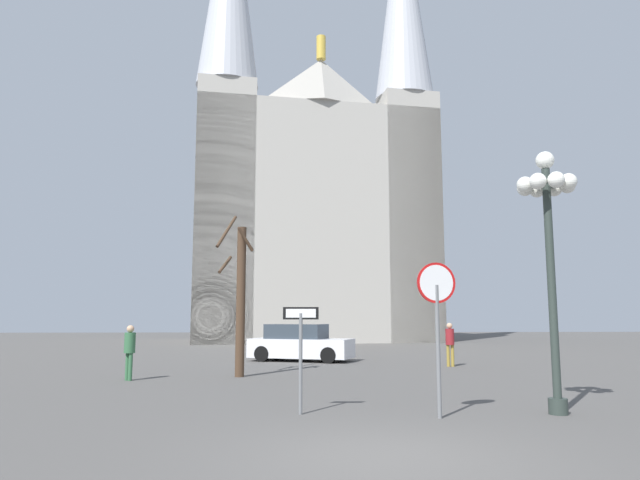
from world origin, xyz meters
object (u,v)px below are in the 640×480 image
(cathedral, at_px, (313,187))
(street_lamp, at_px, (548,224))
(one_way_arrow_sign, at_px, (301,344))
(stop_sign, at_px, (437,308))
(bare_tree, at_px, (240,296))
(parked_car_near_white, at_px, (300,344))
(pedestrian_standing, at_px, (130,347))
(pedestrian_walking, at_px, (450,340))

(cathedral, xyz_separation_m, street_lamp, (3.41, -32.44, -8.15))
(cathedral, height_order, one_way_arrow_sign, cathedral)
(stop_sign, relative_size, bare_tree, 0.55)
(stop_sign, distance_m, parked_car_near_white, 13.95)
(parked_car_near_white, height_order, pedestrian_standing, pedestrian_standing)
(pedestrian_walking, relative_size, pedestrian_standing, 1.01)
(stop_sign, xyz_separation_m, bare_tree, (-4.34, 7.49, 0.49))
(street_lamp, relative_size, pedestrian_standing, 3.23)
(parked_car_near_white, relative_size, pedestrian_walking, 2.84)
(bare_tree, distance_m, pedestrian_walking, 8.38)
(bare_tree, bearing_deg, street_lamp, -46.96)
(one_way_arrow_sign, distance_m, pedestrian_standing, 7.79)
(cathedral, distance_m, one_way_arrow_sign, 33.89)
(parked_car_near_white, relative_size, pedestrian_standing, 2.86)
(one_way_arrow_sign, relative_size, pedestrian_standing, 1.28)
(parked_car_near_white, xyz_separation_m, pedestrian_walking, (5.56, -2.94, 0.25))
(one_way_arrow_sign, bearing_deg, parked_car_near_white, 89.08)
(cathedral, relative_size, bare_tree, 7.18)
(pedestrian_standing, bearing_deg, one_way_arrow_sign, -50.96)
(one_way_arrow_sign, height_order, pedestrian_standing, one_way_arrow_sign)
(bare_tree, xyz_separation_m, parked_car_near_white, (2.01, 6.19, -1.78))
(stop_sign, distance_m, pedestrian_walking, 11.27)
(stop_sign, bearing_deg, street_lamp, 7.33)
(stop_sign, xyz_separation_m, pedestrian_standing, (-7.45, 6.61, -1.05))
(stop_sign, relative_size, pedestrian_walking, 1.78)
(stop_sign, distance_m, pedestrian_standing, 10.02)
(bare_tree, relative_size, parked_car_near_white, 1.13)
(parked_car_near_white, xyz_separation_m, pedestrian_standing, (-5.12, -7.08, 0.24))
(stop_sign, height_order, pedestrian_standing, stop_sign)
(cathedral, height_order, pedestrian_standing, cathedral)
(bare_tree, distance_m, parked_car_near_white, 6.75)
(cathedral, bearing_deg, one_way_arrow_sign, -92.69)
(bare_tree, height_order, pedestrian_standing, bare_tree)
(stop_sign, distance_m, one_way_arrow_sign, 2.70)
(pedestrian_walking, bearing_deg, stop_sign, -106.70)
(cathedral, height_order, pedestrian_walking, cathedral)
(street_lamp, xyz_separation_m, bare_tree, (-6.71, 7.19, -1.17))
(parked_car_near_white, bearing_deg, one_way_arrow_sign, -90.92)
(street_lamp, xyz_separation_m, pedestrian_walking, (0.85, 10.44, -2.70))
(cathedral, distance_m, bare_tree, 27.12)
(stop_sign, xyz_separation_m, street_lamp, (2.37, 0.30, 1.66))
(street_lamp, height_order, bare_tree, bare_tree)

